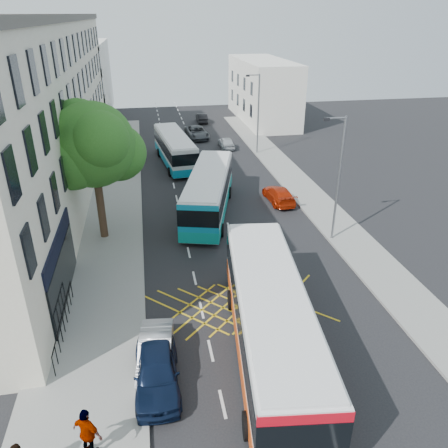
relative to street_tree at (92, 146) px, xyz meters
name	(u,v)px	position (x,y,z in m)	size (l,w,h in m)	color
ground	(302,392)	(8.51, -14.97, -6.29)	(120.00, 120.00, 0.00)	black
pavement_left	(105,237)	(0.01, 0.03, -6.22)	(5.00, 70.00, 0.15)	gray
pavement_right	(331,218)	(16.01, 0.03, -6.22)	(3.00, 70.00, 0.15)	gray
terrace_main	(29,110)	(-5.49, 9.52, 0.46)	(8.30, 45.00, 13.50)	beige
terrace_far	(78,80)	(-5.49, 40.03, -1.29)	(8.00, 20.00, 10.00)	silver
building_right	(262,90)	(19.51, 33.03, -2.29)	(6.00, 18.00, 8.00)	silver
street_tree	(92,146)	(0.00, 0.00, 0.00)	(6.30, 5.70, 8.80)	#382619
lamp_near	(338,174)	(14.71, -2.97, -1.68)	(1.45, 0.15, 8.00)	slate
lamp_far	(257,110)	(14.71, 17.03, -1.68)	(1.45, 0.15, 8.00)	slate
railings	(63,322)	(-1.19, -9.67, -5.57)	(0.08, 5.60, 1.14)	black
bus_near	(270,320)	(7.79, -12.60, -4.47)	(4.28, 12.55, 3.46)	silver
bus_mid	(209,192)	(7.47, 2.78, -4.61)	(5.52, 11.62, 3.19)	silver
bus_far	(175,149)	(5.96, 15.13, -4.73)	(3.58, 10.73, 2.96)	silver
motorbike	(296,393)	(7.89, -15.84, -5.30)	(0.91, 2.32, 2.11)	black
parked_car_blue	(157,370)	(2.91, -13.51, -5.55)	(1.76, 4.37, 1.49)	black
parked_car_silver	(156,353)	(2.91, -12.38, -5.64)	(1.38, 3.94, 1.30)	#A1A3A8
red_hatchback	(279,195)	(13.24, 3.90, -5.67)	(1.73, 4.25, 1.23)	#AE2307
distant_car_grey	(197,132)	(9.31, 24.65, -5.60)	(2.28, 4.95, 1.38)	#44474C
distant_car_silver	(226,143)	(11.99, 19.80, -5.68)	(1.45, 3.60, 1.23)	#B2B6BA
distant_car_dark	(202,118)	(11.02, 32.87, -5.68)	(1.29, 3.69, 1.22)	black
pedestrian_far	(88,433)	(0.57, -16.33, -5.16)	(1.16, 0.48, 1.97)	gray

